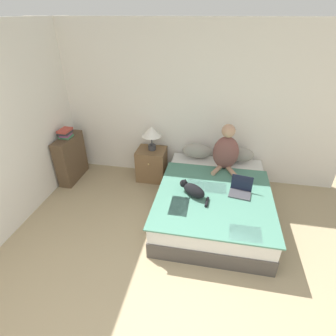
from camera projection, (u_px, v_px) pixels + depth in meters
wall_back at (186, 106)px, 4.27m from camera, size 5.12×0.05×2.55m
bed at (213, 201)px, 3.81m from camera, size 1.55×2.00×0.46m
pillow_near at (197, 151)px, 4.41m from camera, size 0.50×0.23×0.25m
pillow_far at (238, 154)px, 4.30m from camera, size 0.50×0.23×0.25m
person_sitting at (226, 151)px, 4.00m from camera, size 0.40×0.38×0.74m
cat_tabby at (193, 190)px, 3.51m from camera, size 0.42×0.39×0.17m
laptop_open at (241, 190)px, 3.56m from camera, size 0.32×0.30×0.22m
nightstand at (152, 164)px, 4.63m from camera, size 0.49×0.44×0.57m
table_lamp at (152, 133)px, 4.33m from camera, size 0.33×0.33×0.42m
bookshelf at (71, 158)px, 4.58m from camera, size 0.22×0.69×0.79m
book_stack_top at (65, 133)px, 4.33m from camera, size 0.19×0.25×0.15m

